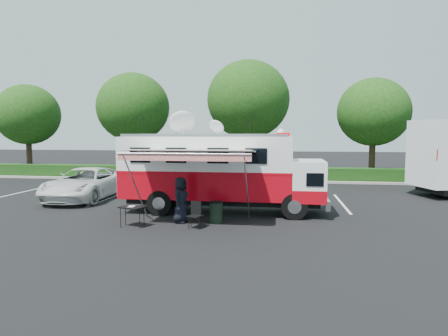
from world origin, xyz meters
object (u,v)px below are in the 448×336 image
(trash_bin, at_px, (216,212))
(white_suv, at_px, (86,199))
(folding_table, at_px, (132,208))
(command_truck, at_px, (221,171))

(trash_bin, bearing_deg, white_suv, 149.85)
(white_suv, distance_m, folding_table, 7.30)
(white_suv, xyz_separation_m, trash_bin, (7.66, -4.45, 0.42))
(white_suv, bearing_deg, folding_table, -50.16)
(white_suv, bearing_deg, trash_bin, -30.61)
(white_suv, height_order, trash_bin, trash_bin)
(command_truck, height_order, trash_bin, command_truck)
(folding_table, bearing_deg, command_truck, 48.38)
(folding_table, xyz_separation_m, trash_bin, (2.96, 1.09, -0.29))
(command_truck, bearing_deg, trash_bin, -86.06)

